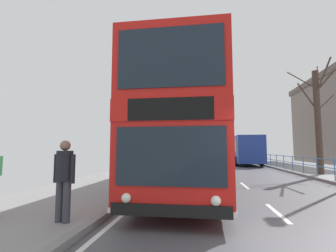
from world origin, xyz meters
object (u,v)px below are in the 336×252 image
pedestrian_companion (64,176)px  double_decker_bus_main (188,132)px  background_bus_far_lane (242,149)px  bare_tree_far_00 (318,118)px

pedestrian_companion → double_decker_bus_main: bearing=66.9°
background_bus_far_lane → bare_tree_far_00: size_ratio=1.51×
double_decker_bus_main → bare_tree_far_00: (7.84, 5.79, 1.24)m
pedestrian_companion → bare_tree_far_00: (10.18, 11.29, 2.51)m
double_decker_bus_main → background_bus_far_lane: double_decker_bus_main is taller
pedestrian_companion → bare_tree_far_00: 15.40m
background_bus_far_lane → double_decker_bus_main: bearing=-106.1°
double_decker_bus_main → background_bus_far_lane: bearing=73.9°
background_bus_far_lane → bare_tree_far_00: bare_tree_far_00 is taller
double_decker_bus_main → pedestrian_companion: 6.11m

